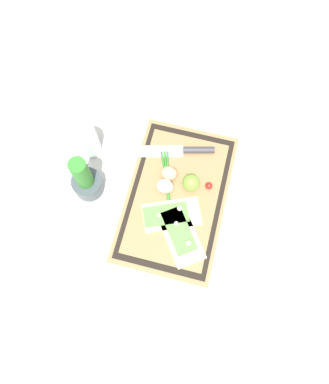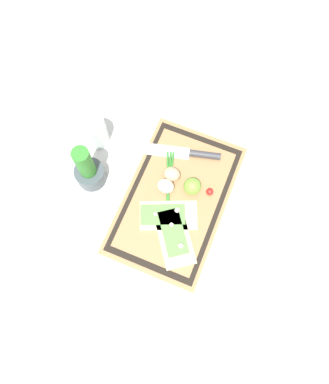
# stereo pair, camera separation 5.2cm
# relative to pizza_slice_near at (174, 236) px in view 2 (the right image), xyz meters

# --- Properties ---
(ground_plane) EXTENTS (6.00, 6.00, 0.00)m
(ground_plane) POSITION_rel_pizza_slice_near_xyz_m (0.11, 0.04, -0.02)
(ground_plane) COLOR silver
(cutting_board) EXTENTS (0.49, 0.30, 0.02)m
(cutting_board) POSITION_rel_pizza_slice_near_xyz_m (0.11, 0.04, -0.01)
(cutting_board) COLOR #997047
(cutting_board) RESTS_ON ground_plane
(pizza_slice_near) EXTENTS (0.20, 0.18, 0.02)m
(pizza_slice_near) POSITION_rel_pizza_slice_near_xyz_m (0.00, 0.00, 0.00)
(pizza_slice_near) COLOR beige
(pizza_slice_near) RESTS_ON cutting_board
(pizza_slice_far) EXTENTS (0.15, 0.20, 0.02)m
(pizza_slice_far) POSITION_rel_pizza_slice_near_xyz_m (0.05, 0.05, 0.00)
(pizza_slice_far) COLOR beige
(pizza_slice_far) RESTS_ON cutting_board
(knife) EXTENTS (0.10, 0.29, 0.02)m
(knife) POSITION_rel_pizza_slice_near_xyz_m (0.27, 0.05, 0.00)
(knife) COLOR silver
(knife) RESTS_ON cutting_board
(egg_brown) EXTENTS (0.04, 0.05, 0.04)m
(egg_brown) POSITION_rel_pizza_slice_near_xyz_m (0.17, 0.08, 0.02)
(egg_brown) COLOR tan
(egg_brown) RESTS_ON cutting_board
(egg_pink) EXTENTS (0.04, 0.05, 0.04)m
(egg_pink) POSITION_rel_pizza_slice_near_xyz_m (0.13, 0.08, 0.02)
(egg_pink) COLOR beige
(egg_pink) RESTS_ON cutting_board
(lime) EXTENTS (0.05, 0.05, 0.05)m
(lime) POSITION_rel_pizza_slice_near_xyz_m (0.16, 0.01, 0.02)
(lime) COLOR #70A838
(lime) RESTS_ON cutting_board
(cherry_tomato_red) EXTENTS (0.02, 0.02, 0.02)m
(cherry_tomato_red) POSITION_rel_pizza_slice_near_xyz_m (0.17, -0.05, 0.01)
(cherry_tomato_red) COLOR red
(cherry_tomato_red) RESTS_ON cutting_board
(scallion_bunch) EXTENTS (0.26, 0.11, 0.01)m
(scallion_bunch) POSITION_rel_pizza_slice_near_xyz_m (0.13, 0.07, -0.00)
(scallion_bunch) COLOR #2D7528
(scallion_bunch) RESTS_ON cutting_board
(herb_pot) EXTENTS (0.09, 0.09, 0.19)m
(herb_pot) POSITION_rel_pizza_slice_near_xyz_m (0.08, 0.31, 0.04)
(herb_pot) COLOR #3D474C
(herb_pot) RESTS_ON ground_plane
(sauce_jar) EXTENTS (0.07, 0.07, 0.11)m
(sauce_jar) POSITION_rel_pizza_slice_near_xyz_m (0.21, 0.35, 0.03)
(sauce_jar) COLOR silver
(sauce_jar) RESTS_ON ground_plane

